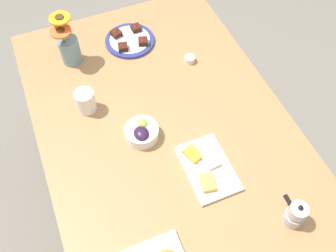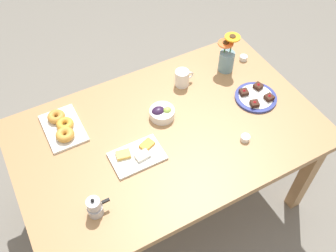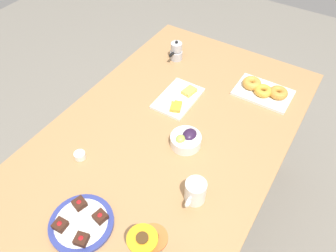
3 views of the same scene
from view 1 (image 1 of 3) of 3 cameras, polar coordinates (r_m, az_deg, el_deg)
ground_plane at (r=2.17m, az=0.00°, el=-11.65°), size 6.00×6.00×0.00m
dining_table at (r=1.58m, az=0.00°, el=-2.55°), size 1.60×1.00×0.74m
coffee_mug at (r=1.57m, az=-12.47°, el=3.79°), size 0.12×0.08×0.10m
grape_bowl at (r=1.48m, az=-4.03°, el=-0.94°), size 0.14×0.14×0.07m
cheese_platter at (r=1.42m, az=5.94°, el=-6.33°), size 0.26×0.17×0.03m
jam_cup_honey at (r=1.91m, az=-16.05°, el=12.72°), size 0.05×0.05×0.03m
jam_cup_berry at (r=1.74m, az=3.34°, el=10.16°), size 0.05×0.05×0.03m
dessert_plate at (r=1.85m, az=-5.84°, el=12.90°), size 0.24×0.24×0.05m
flower_vase at (r=1.76m, az=-14.85°, el=11.52°), size 0.12×0.11×0.24m
moka_pot at (r=1.37m, az=18.83°, el=-12.62°), size 0.11×0.07×0.12m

